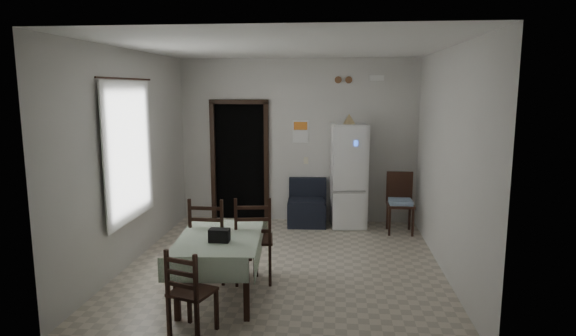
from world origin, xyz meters
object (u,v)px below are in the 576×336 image
at_px(dining_chair_far_left, 211,238).
at_px(navy_seat, 307,203).
at_px(dining_table, 220,266).
at_px(dining_chair_far_right, 254,238).
at_px(fridge, 349,176).
at_px(dining_chair_near_head, 192,291).
at_px(corner_chair, 400,203).

bearing_deg(dining_chair_far_left, navy_seat, -112.28).
relative_size(dining_table, dining_chair_far_right, 1.26).
height_order(fridge, dining_chair_near_head, fridge).
distance_m(dining_chair_far_left, dining_chair_far_right, 0.54).
bearing_deg(dining_table, navy_seat, 69.97).
bearing_deg(dining_chair_far_right, dining_chair_far_left, -7.53).
height_order(dining_chair_far_right, dining_chair_near_head, dining_chair_far_right).
bearing_deg(dining_table, corner_chair, 43.86).
xyz_separation_m(corner_chair, dining_chair_near_head, (-2.44, -3.60, -0.06)).
xyz_separation_m(navy_seat, dining_chair_near_head, (-0.87, -3.90, 0.04)).
distance_m(fridge, dining_chair_near_head, 4.24).
height_order(fridge, navy_seat, fridge).
height_order(navy_seat, dining_table, navy_seat).
distance_m(dining_chair_far_right, dining_chair_near_head, 1.43).
relative_size(fridge, dining_chair_far_right, 1.63).
distance_m(corner_chair, dining_chair_far_left, 3.43).
xyz_separation_m(dining_chair_far_right, dining_chair_near_head, (-0.37, -1.38, -0.10)).
relative_size(dining_chair_far_left, dining_chair_far_right, 0.98).
distance_m(dining_table, dining_chair_near_head, 0.88).
height_order(fridge, dining_chair_far_right, fridge).
xyz_separation_m(dining_chair_far_left, dining_chair_far_right, (0.54, 0.00, 0.01)).
relative_size(corner_chair, dining_chair_near_head, 1.13).
distance_m(navy_seat, dining_chair_far_right, 2.58).
height_order(dining_chair_far_left, dining_chair_near_head, dining_chair_far_left).
relative_size(navy_seat, dining_table, 0.58).
bearing_deg(fridge, dining_chair_near_head, -119.46).
distance_m(dining_chair_far_left, dining_chair_near_head, 1.39).
height_order(navy_seat, corner_chair, corner_chair).
bearing_deg(navy_seat, dining_chair_near_head, -105.45).
bearing_deg(dining_chair_near_head, fridge, -93.22).
xyz_separation_m(dining_table, dining_chair_near_head, (-0.06, -0.88, 0.08)).
xyz_separation_m(dining_table, dining_chair_far_left, (-0.24, 0.50, 0.18)).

